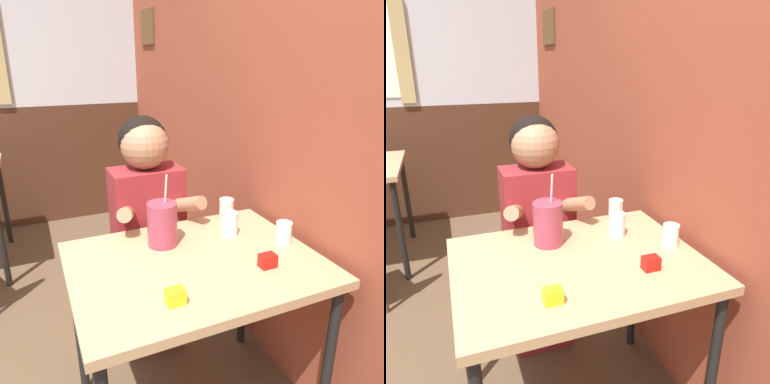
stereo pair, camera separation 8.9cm
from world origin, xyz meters
TOP-DOWN VIEW (x-y plane):
  - brick_wall_right at (1.14, 1.40)m, footprint 0.08×4.79m
  - back_wall at (-0.01, 2.82)m, footprint 5.21×0.09m
  - main_table at (0.60, 0.31)m, footprint 0.93×0.71m
  - person_seated at (0.58, 0.82)m, footprint 0.42×0.42m
  - cocktail_pitcher at (0.54, 0.48)m, footprint 0.12×0.12m
  - glass_near_pitcher at (0.83, 0.45)m, footprint 0.07×0.07m
  - glass_center at (0.99, 0.29)m, footprint 0.07×0.07m
  - glass_far_side at (0.89, 0.59)m, footprint 0.07×0.07m
  - condiment_ketchup at (0.83, 0.16)m, footprint 0.06×0.04m
  - condiment_mustard at (0.44, 0.09)m, footprint 0.06×0.04m

SIDE VIEW (x-z plane):
  - person_seated at x=0.58m, z-range 0.06..1.31m
  - main_table at x=0.60m, z-range 0.31..1.08m
  - condiment_ketchup at x=0.83m, z-range 0.78..0.83m
  - condiment_mustard at x=0.44m, z-range 0.78..0.83m
  - glass_center at x=0.99m, z-range 0.78..0.87m
  - glass_near_pitcher at x=0.83m, z-range 0.78..0.88m
  - glass_far_side at x=0.89m, z-range 0.78..0.88m
  - cocktail_pitcher at x=0.54m, z-range 0.72..1.02m
  - brick_wall_right at x=1.14m, z-range 0.00..2.70m
  - back_wall at x=-0.01m, z-range 0.01..2.71m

